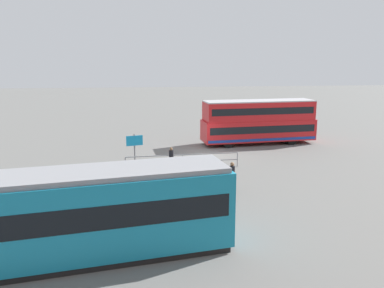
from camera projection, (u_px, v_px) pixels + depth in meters
name	position (u px, v px, depth m)	size (l,w,h in m)	color
ground_plane	(206.00, 154.00, 31.84)	(160.00, 160.00, 0.00)	slate
double_decker_bus	(258.00, 122.00, 35.42)	(10.46, 3.44, 3.96)	red
tram_yellow	(42.00, 218.00, 14.42)	(14.58, 4.76, 3.48)	teal
pedestrian_near_railing	(171.00, 157.00, 26.91)	(0.44, 0.44, 1.65)	black
pedestrian_crossing	(232.00, 175.00, 22.54)	(0.45, 0.45, 1.79)	black
pedestrian_railing	(183.00, 159.00, 27.25)	(7.98, 0.44, 1.08)	gray
info_sign	(135.00, 145.00, 26.97)	(1.13, 0.35, 2.52)	slate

